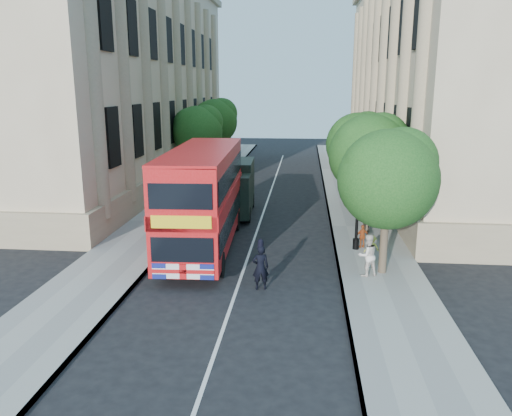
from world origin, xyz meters
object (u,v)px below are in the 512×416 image
(police_constable, at_px, (261,267))
(woman_pedestrian, at_px, (367,255))
(double_decker_bus, at_px, (203,196))
(box_van, at_px, (233,189))
(lamp_post, at_px, (358,200))

(police_constable, bearing_deg, woman_pedestrian, -172.38)
(double_decker_bus, distance_m, woman_pedestrian, 8.10)
(double_decker_bus, relative_size, box_van, 1.81)
(lamp_post, relative_size, box_van, 0.90)
(police_constable, xyz_separation_m, woman_pedestrian, (4.20, 1.54, 0.10))
(double_decker_bus, relative_size, police_constable, 5.88)
(double_decker_bus, bearing_deg, lamp_post, 0.75)
(lamp_post, relative_size, police_constable, 2.92)
(police_constable, bearing_deg, double_decker_bus, -68.37)
(lamp_post, height_order, police_constable, lamp_post)
(lamp_post, xyz_separation_m, woman_pedestrian, (0.11, -3.46, -1.52))
(lamp_post, distance_m, box_van, 9.40)
(box_van, xyz_separation_m, police_constable, (2.70, -11.42, -0.69))
(lamp_post, relative_size, double_decker_bus, 0.50)
(box_van, distance_m, police_constable, 11.76)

